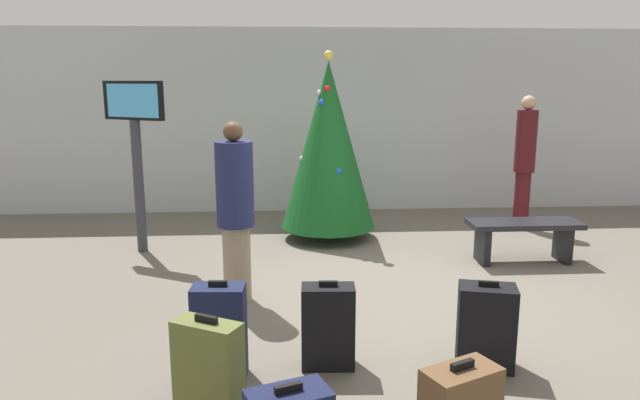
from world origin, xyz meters
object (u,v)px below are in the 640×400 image
at_px(suitcase_4, 220,332).
at_px(suitcase_2, 486,327).
at_px(flight_info_kiosk, 136,136).
at_px(waiting_bench, 524,232).
at_px(suitcase_3, 328,327).
at_px(suitcase_1, 209,384).
at_px(traveller_1, 235,209).
at_px(traveller_0, 525,158).
at_px(holiday_tree, 328,146).

bearing_deg(suitcase_4, suitcase_2, 0.92).
height_order(flight_info_kiosk, waiting_bench, flight_info_kiosk).
bearing_deg(waiting_bench, suitcase_4, -142.51).
height_order(waiting_bench, suitcase_3, suitcase_3).
height_order(waiting_bench, suitcase_1, suitcase_1).
bearing_deg(traveller_1, flight_info_kiosk, 127.12).
distance_m(flight_info_kiosk, suitcase_3, 3.83).
distance_m(waiting_bench, suitcase_4, 4.03).
bearing_deg(suitcase_1, suitcase_4, 91.72).
bearing_deg(suitcase_4, flight_info_kiosk, 111.95).
relative_size(traveller_0, suitcase_3, 2.81).
distance_m(flight_info_kiosk, waiting_bench, 4.64).
bearing_deg(flight_info_kiosk, holiday_tree, 11.13).
bearing_deg(suitcase_3, traveller_0, 51.97).
bearing_deg(holiday_tree, waiting_bench, -28.39).
relative_size(waiting_bench, suitcase_1, 1.59).
xyz_separation_m(flight_info_kiosk, suitcase_3, (2.04, -3.05, -1.09)).
xyz_separation_m(flight_info_kiosk, traveller_1, (1.28, -1.70, -0.51)).
bearing_deg(holiday_tree, suitcase_3, -94.42).
height_order(traveller_1, suitcase_1, traveller_1).
bearing_deg(traveller_1, traveller_0, 33.69).
distance_m(suitcase_3, suitcase_4, 0.78).
distance_m(flight_info_kiosk, suitcase_4, 3.57).
height_order(suitcase_1, suitcase_2, suitcase_1).
relative_size(holiday_tree, flight_info_kiosk, 1.18).
distance_m(traveller_1, suitcase_2, 2.45).
xyz_separation_m(traveller_0, suitcase_4, (-3.80, -3.99, -0.66)).
distance_m(traveller_0, suitcase_2, 4.44).
relative_size(holiday_tree, suitcase_2, 3.66).
relative_size(traveller_1, suitcase_2, 2.57).
bearing_deg(holiday_tree, traveller_0, 7.68).
bearing_deg(suitcase_2, suitcase_4, -179.08).
xyz_separation_m(suitcase_1, suitcase_2, (1.89, 0.81, -0.07)).
bearing_deg(suitcase_4, suitcase_1, -88.28).
distance_m(holiday_tree, traveller_1, 2.41).
bearing_deg(waiting_bench, traveller_1, -162.75).
relative_size(traveller_0, suitcase_4, 2.58).
relative_size(suitcase_1, suitcase_3, 1.21).
distance_m(suitcase_1, suitcase_4, 0.78).
bearing_deg(waiting_bench, suitcase_2, -117.94).
relative_size(waiting_bench, suitcase_2, 1.91).
distance_m(waiting_bench, traveller_0, 1.77).
bearing_deg(traveller_0, traveller_1, -146.31).
xyz_separation_m(traveller_1, suitcase_4, (-0.01, -1.46, -0.55)).
distance_m(waiting_bench, suitcase_2, 2.74).
relative_size(traveller_1, suitcase_4, 2.37).
bearing_deg(suitcase_2, flight_info_kiosk, 135.51).
height_order(suitcase_2, suitcase_3, suitcase_2).
bearing_deg(traveller_1, holiday_tree, 64.47).
bearing_deg(suitcase_3, suitcase_4, -171.75).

